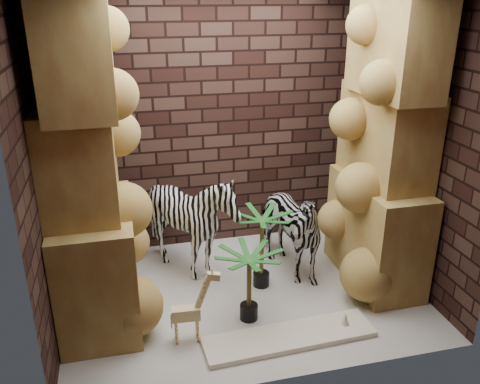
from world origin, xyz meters
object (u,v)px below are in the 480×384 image
object	(u,v)px
zebra_right	(285,220)
palm_back	(249,285)
surfboard	(289,337)
zebra_left	(192,228)
palm_front	(262,249)
giraffe_toy	(186,306)

from	to	relation	value
zebra_right	palm_back	xyz separation A→B (m)	(-0.58, -0.74, -0.26)
palm_back	surfboard	xyz separation A→B (m)	(0.27, -0.38, -0.34)
zebra_right	zebra_left	world-z (taller)	zebra_right
palm_front	surfboard	xyz separation A→B (m)	(0.00, -0.91, -0.40)
zebra_right	surfboard	world-z (taller)	zebra_right
zebra_right	palm_front	xyz separation A→B (m)	(-0.31, -0.21, -0.20)
zebra_right	giraffe_toy	bearing A→B (deg)	-157.68
zebra_left	surfboard	distance (m)	1.56
giraffe_toy	surfboard	xyz separation A→B (m)	(0.89, -0.20, -0.34)
zebra_left	surfboard	size ratio (longest dim) A/B	0.79
zebra_left	palm_front	bearing A→B (deg)	-23.03
zebra_left	palm_front	world-z (taller)	zebra_left
giraffe_toy	palm_back	world-z (taller)	same
surfboard	giraffe_toy	bearing A→B (deg)	164.63
zebra_left	surfboard	bearing A→B (deg)	-54.49
zebra_right	surfboard	xyz separation A→B (m)	(-0.31, -1.12, -0.60)
zebra_right	zebra_left	distance (m)	0.98
zebra_left	surfboard	xyz separation A→B (m)	(0.65, -1.32, -0.53)
zebra_right	palm_back	distance (m)	0.98
surfboard	zebra_left	bearing A→B (deg)	113.88
palm_back	giraffe_toy	bearing A→B (deg)	-163.71
zebra_left	giraffe_toy	size ratio (longest dim) A/B	1.69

